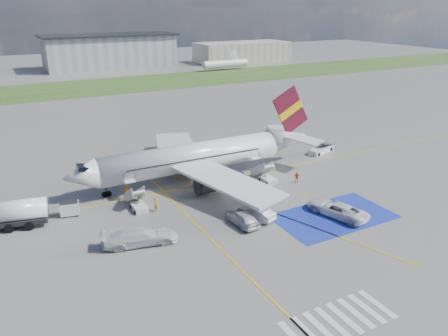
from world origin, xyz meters
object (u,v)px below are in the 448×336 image
Objects in this scene: airliner at (201,156)px; van_white_a at (337,207)px; car_silver_b at (256,212)px; fuel_tanker at (3,218)px; gpu_cart at (70,209)px; car_silver_a at (242,218)px; van_white_b at (140,234)px; belt_loader at (321,150)px.

airliner is 20.19m from van_white_a.
car_silver_b is at bearing -89.15° from airliner.
fuel_tanker is 7.01m from gpu_cart.
gpu_cart is 0.40× the size of van_white_a.
car_silver_b is (2.15, 0.50, -0.06)m from car_silver_a.
van_white_b is (-13.39, -13.44, -2.26)m from airliner.
car_silver_b is at bearing -164.17° from belt_loader.
car_silver_b is (-22.31, -15.21, 0.36)m from belt_loader.
van_white_b is at bearing -28.67° from fuel_tanker.
fuel_tanker reaches higher than van_white_b.
car_silver_a is 11.37m from van_white_a.
van_white_a is (27.54, -14.77, 0.28)m from gpu_cart.
belt_loader is at bearing -141.03° from van_white_a.
gpu_cart is (-18.59, -3.19, -2.60)m from airliner.
car_silver_a is at bearing -24.25° from gpu_cart.
van_white_a is 0.99× the size of van_white_b.
gpu_cart is 0.40× the size of van_white_b.
gpu_cart is (6.99, -0.01, -0.54)m from fuel_tanker.
belt_loader is 1.00× the size of van_white_a.
airliner is at bearing -78.98° from van_white_a.
airliner is 6.35× the size of van_white_b.
fuel_tanker is at bearing -38.62° from van_white_a.
airliner is 15.02m from car_silver_a.
van_white_b is (-11.45, 1.23, 0.31)m from car_silver_a.
car_silver_a reaches higher than car_silver_b.
car_silver_b is at bearing -19.96° from gpu_cart.
belt_loader and car_silver_a have the same top height.
van_white_b is (-22.33, 4.51, 0.06)m from van_white_a.
van_white_b is at bearing -10.48° from car_silver_a.
belt_loader is at bearing 2.62° from airliner.
fuel_tanker is at bearing -172.92° from airliner.
fuel_tanker is 28.04m from car_silver_b.
gpu_cart is at bearing -43.65° from van_white_a.
gpu_cart is 0.49× the size of car_silver_b.
belt_loader reaches higher than car_silver_b.
airliner is at bearing 164.17° from belt_loader.
fuel_tanker reaches higher than gpu_cart.
fuel_tanker is at bearing -169.77° from gpu_cart.
belt_loader is at bearing -166.56° from car_silver_b.
car_silver_a is (23.64, -11.49, -0.51)m from fuel_tanker.
airliner is 6.42× the size of belt_loader.
airliner is at bearing -109.98° from car_silver_b.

